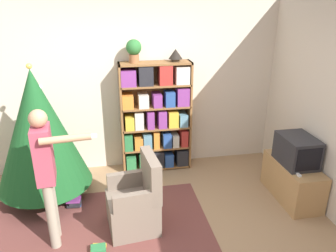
{
  "coord_description": "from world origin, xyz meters",
  "views": [
    {
      "loc": [
        -0.24,
        -2.96,
        2.58
      ],
      "look_at": [
        0.46,
        0.85,
        1.05
      ],
      "focal_mm": 35.0,
      "sensor_mm": 36.0,
      "label": 1
    }
  ],
  "objects": [
    {
      "name": "tv_stand",
      "position": [
        2.11,
        0.54,
        0.26
      ],
      "size": [
        0.43,
        0.95,
        0.52
      ],
      "color": "tan",
      "rests_on": "ground_plane"
    },
    {
      "name": "standing_person",
      "position": [
        -0.94,
        0.21,
        0.93
      ],
      "size": [
        0.66,
        0.47,
        1.57
      ],
      "rotation": [
        0.0,
        0.0,
        -1.46
      ],
      "color": "#9E937F",
      "rests_on": "ground_plane"
    },
    {
      "name": "bookshelf",
      "position": [
        0.43,
        1.72,
        0.86
      ],
      "size": [
        1.07,
        0.31,
        1.71
      ],
      "color": "brown",
      "rests_on": "ground_plane"
    },
    {
      "name": "game_remote",
      "position": [
        1.99,
        0.25,
        0.54
      ],
      "size": [
        0.04,
        0.12,
        0.02
      ],
      "color": "white",
      "rests_on": "tv_stand"
    },
    {
      "name": "wall_back",
      "position": [
        0.0,
        1.95,
        1.3
      ],
      "size": [
        8.0,
        0.1,
        2.6
      ],
      "color": "beige",
      "rests_on": "ground_plane"
    },
    {
      "name": "potted_plant",
      "position": [
        0.13,
        1.73,
        1.9
      ],
      "size": [
        0.22,
        0.22,
        0.33
      ],
      "color": "#935B38",
      "rests_on": "bookshelf"
    },
    {
      "name": "armchair",
      "position": [
        -0.03,
        0.29,
        0.32
      ],
      "size": [
        0.63,
        0.62,
        0.92
      ],
      "rotation": [
        0.0,
        0.0,
        -1.46
      ],
      "color": "#7A6B5B",
      "rests_on": "ground_plane"
    },
    {
      "name": "ground_plane",
      "position": [
        0.0,
        0.0,
        0.0
      ],
      "size": [
        14.0,
        14.0,
        0.0
      ],
      "primitive_type": "plane",
      "color": "#9E7A56"
    },
    {
      "name": "table_lamp",
      "position": [
        0.73,
        1.73,
        1.81
      ],
      "size": [
        0.2,
        0.2,
        0.18
      ],
      "color": "#473828",
      "rests_on": "bookshelf"
    },
    {
      "name": "christmas_tree",
      "position": [
        -1.17,
        1.15,
        1.0
      ],
      "size": [
        1.21,
        1.21,
        1.85
      ],
      "color": "#4C3323",
      "rests_on": "ground_plane"
    },
    {
      "name": "television",
      "position": [
        2.11,
        0.53,
        0.71
      ],
      "size": [
        0.4,
        0.55,
        0.38
      ],
      "color": "#28282D",
      "rests_on": "tv_stand"
    },
    {
      "name": "area_rug",
      "position": [
        -0.51,
        0.25,
        0.0
      ],
      "size": [
        2.71,
        1.75,
        0.01
      ],
      "color": "brown",
      "rests_on": "ground_plane"
    },
    {
      "name": "book_pile_near_tree",
      "position": [
        -0.8,
        0.86,
        0.06
      ],
      "size": [
        0.19,
        0.17,
        0.11
      ],
      "color": "#284C93",
      "rests_on": "ground_plane"
    },
    {
      "name": "book_pile_by_chair",
      "position": [
        -0.48,
        -0.05,
        0.03
      ],
      "size": [
        0.18,
        0.18,
        0.06
      ],
      "color": "gold",
      "rests_on": "ground_plane"
    }
  ]
}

